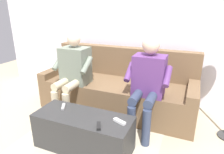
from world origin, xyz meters
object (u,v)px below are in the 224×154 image
Objects in this scene: person_right_seated at (73,70)px; remote_black at (99,126)px; couch at (118,89)px; remote_white at (120,121)px; person_left_seated at (148,80)px; remote_gray at (63,107)px; coffee_table at (84,132)px.

remote_black is at bearing 135.03° from person_right_seated.
couch reaches higher than remote_black.
person_right_seated is 1.16m from remote_black.
couch is at bearing 133.84° from remote_white.
person_left_seated is (-0.54, 0.40, 0.37)m from couch.
remote_gray is (0.31, 0.98, 0.11)m from couch.
coffee_table is 0.38m from remote_gray.
remote_gray is (0.85, 0.58, -0.26)m from person_left_seated.
couch is 1.93× the size of person_left_seated.
couch is 18.81× the size of remote_black.
remote_white is (-0.96, 0.65, -0.25)m from person_right_seated.
person_left_seated is 0.88m from remote_black.
remote_white reaches higher than coffee_table.
remote_black is at bearing 102.22° from couch.
person_right_seated reaches higher than couch.
person_right_seated reaches higher than remote_white.
couch is at bearing -144.60° from person_right_seated.
remote_white is 0.73m from remote_gray.
remote_black is at bearing 69.96° from person_left_seated.
remote_white and remote_black have the same top height.
remote_white is (-0.42, -0.03, 0.22)m from coffee_table.
person_left_seated is 8.50× the size of remote_white.
coffee_table is 7.49× the size of remote_gray.
couch is at bearing -36.33° from person_left_seated.
remote_gray is at bearing 44.10° from remote_black.
remote_white is at bearing -175.98° from coffee_table.
person_right_seated is at bearing 167.94° from remote_white.
couch is 16.36× the size of remote_white.
remote_black is (0.29, 0.79, -0.26)m from person_left_seated.
remote_black is (-0.26, 1.19, 0.12)m from couch.
remote_black is (0.16, 0.15, -0.00)m from remote_white.
person_left_seated is 1.09m from person_right_seated.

